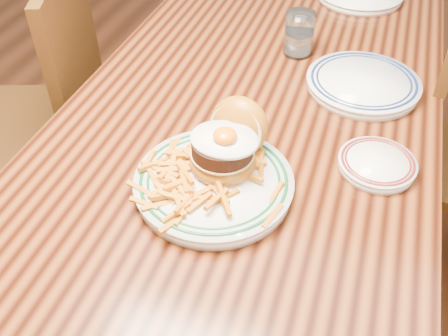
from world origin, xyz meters
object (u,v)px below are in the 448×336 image
(table, at_px, (263,109))
(side_plate, at_px, (377,164))
(chair_left, at_px, (46,116))
(main_plate, at_px, (218,169))

(table, bearing_deg, side_plate, -39.76)
(chair_left, relative_size, main_plate, 2.99)
(main_plate, height_order, side_plate, main_plate)
(chair_left, bearing_deg, main_plate, -46.81)
(table, distance_m, side_plate, 0.40)
(main_plate, bearing_deg, table, 99.07)
(chair_left, relative_size, side_plate, 6.17)
(table, relative_size, chair_left, 1.66)
(table, xyz_separation_m, chair_left, (-0.67, -0.05, -0.15))
(table, bearing_deg, main_plate, -89.05)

